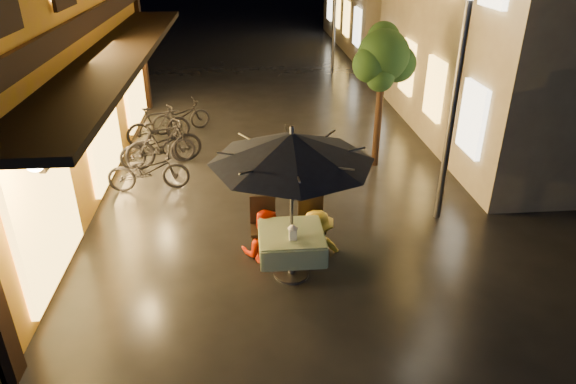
{
  "coord_description": "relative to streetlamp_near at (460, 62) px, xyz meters",
  "views": [
    {
      "loc": [
        -0.56,
        -6.17,
        4.83
      ],
      "look_at": [
        0.08,
        1.02,
        1.15
      ],
      "focal_mm": 32.0,
      "sensor_mm": 36.0,
      "label": 1
    }
  ],
  "objects": [
    {
      "name": "bicycle_1",
      "position": [
        -5.42,
        2.89,
        -2.38
      ],
      "size": [
        1.84,
        1.17,
        1.07
      ],
      "primitive_type": "imported",
      "rotation": [
        0.0,
        0.0,
        1.98
      ],
      "color": "black",
      "rests_on": "ground"
    },
    {
      "name": "cafe_chair_right",
      "position": [
        -2.52,
        -0.84,
        -2.38
      ],
      "size": [
        0.42,
        0.42,
        0.97
      ],
      "color": "black",
      "rests_on": "ground"
    },
    {
      "name": "bicycle_4",
      "position": [
        -5.26,
        5.16,
        -2.5
      ],
      "size": [
        1.68,
        1.14,
        0.83
      ],
      "primitive_type": "imported",
      "rotation": [
        0.0,
        0.0,
        1.98
      ],
      "color": "black",
      "rests_on": "ground"
    },
    {
      "name": "streetlamp_near",
      "position": [
        0.0,
        0.0,
        0.0
      ],
      "size": [
        0.36,
        0.36,
        4.23
      ],
      "color": "#59595E",
      "rests_on": "ground"
    },
    {
      "name": "bicycle_2",
      "position": [
        -5.56,
        2.9,
        -2.47
      ],
      "size": [
        1.82,
        1.12,
        0.9
      ],
      "primitive_type": "imported",
      "rotation": [
        0.0,
        0.0,
        1.9
      ],
      "color": "black",
      "rests_on": "ground"
    },
    {
      "name": "street_tree",
      "position": [
        -0.59,
        2.51,
        -0.5
      ],
      "size": [
        1.43,
        1.2,
        3.15
      ],
      "color": "black",
      "rests_on": "ground"
    },
    {
      "name": "bicycle_3",
      "position": [
        -5.72,
        4.27,
        -2.43
      ],
      "size": [
        1.68,
        1.09,
        0.98
      ],
      "primitive_type": "imported",
      "rotation": [
        0.0,
        0.0,
        1.99
      ],
      "color": "black",
      "rests_on": "ground"
    },
    {
      "name": "ground",
      "position": [
        -3.0,
        -2.0,
        -2.92
      ],
      "size": [
        90.0,
        90.0,
        0.0
      ],
      "primitive_type": "plane",
      "color": "black",
      "rests_on": "ground"
    },
    {
      "name": "table_lantern",
      "position": [
        -2.92,
        -1.78,
        -2.0
      ],
      "size": [
        0.16,
        0.16,
        0.25
      ],
      "color": "white",
      "rests_on": "cafe_table"
    },
    {
      "name": "person_orange",
      "position": [
        -3.32,
        -0.99,
        -2.1
      ],
      "size": [
        0.89,
        0.75,
        1.64
      ],
      "primitive_type": "imported",
      "rotation": [
        0.0,
        0.0,
        2.96
      ],
      "color": "red",
      "rests_on": "ground"
    },
    {
      "name": "bicycle_0",
      "position": [
        -5.58,
        1.65,
        -2.48
      ],
      "size": [
        1.7,
        0.69,
        0.87
      ],
      "primitive_type": "imported",
      "rotation": [
        0.0,
        0.0,
        1.64
      ],
      "color": "black",
      "rests_on": "ground"
    },
    {
      "name": "person_yellow",
      "position": [
        -2.45,
        -1.02,
        -2.15
      ],
      "size": [
        1.09,
        0.79,
        1.53
      ],
      "primitive_type": "imported",
      "rotation": [
        0.0,
        0.0,
        3.39
      ],
      "color": "yellow",
      "rests_on": "ground"
    },
    {
      "name": "patio_umbrella",
      "position": [
        -2.92,
        -1.58,
        -0.77
      ],
      "size": [
        2.38,
        2.38,
        2.46
      ],
      "color": "#59595E",
      "rests_on": "ground"
    },
    {
      "name": "cafe_chair_left",
      "position": [
        -3.32,
        -0.84,
        -2.38
      ],
      "size": [
        0.42,
        0.42,
        0.97
      ],
      "color": "black",
      "rests_on": "ground"
    },
    {
      "name": "cafe_table",
      "position": [
        -2.92,
        -1.58,
        -2.33
      ],
      "size": [
        0.99,
        0.99,
        0.78
      ],
      "color": "#59595E",
      "rests_on": "ground"
    }
  ]
}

